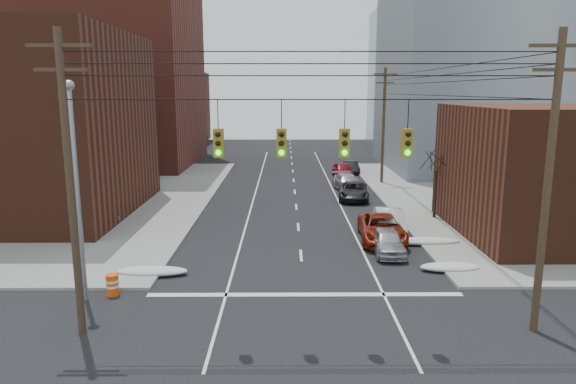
{
  "coord_description": "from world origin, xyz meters",
  "views": [
    {
      "loc": [
        -0.88,
        -14.92,
        8.91
      ],
      "look_at": [
        -0.7,
        14.84,
        3.0
      ],
      "focal_mm": 32.0,
      "sensor_mm": 36.0,
      "label": 1
    }
  ],
  "objects_px": {
    "lot_car_b": "(111,196)",
    "lot_car_c": "(54,194)",
    "red_pickup": "(382,229)",
    "parked_car_c": "(353,191)",
    "parked_car_d": "(348,183)",
    "lot_car_d": "(81,187)",
    "parked_car_a": "(387,241)",
    "parked_car_f": "(351,167)",
    "lot_car_a": "(86,214)",
    "parked_car_b": "(389,222)",
    "parked_car_e": "(343,170)",
    "construction_barrel": "(112,285)"
  },
  "relations": [
    {
      "from": "parked_car_b",
      "to": "lot_car_c",
      "type": "height_order",
      "value": "parked_car_b"
    },
    {
      "from": "parked_car_b",
      "to": "parked_car_e",
      "type": "bearing_deg",
      "value": 96.21
    },
    {
      "from": "lot_car_b",
      "to": "parked_car_d",
      "type": "bearing_deg",
      "value": -95.85
    },
    {
      "from": "red_pickup",
      "to": "parked_car_c",
      "type": "distance_m",
      "value": 11.99
    },
    {
      "from": "parked_car_b",
      "to": "construction_barrel",
      "type": "bearing_deg",
      "value": -140.71
    },
    {
      "from": "parked_car_c",
      "to": "lot_car_d",
      "type": "bearing_deg",
      "value": -177.62
    },
    {
      "from": "parked_car_c",
      "to": "lot_car_c",
      "type": "distance_m",
      "value": 24.0
    },
    {
      "from": "parked_car_d",
      "to": "parked_car_f",
      "type": "bearing_deg",
      "value": 73.21
    },
    {
      "from": "parked_car_b",
      "to": "parked_car_c",
      "type": "distance_m",
      "value": 10.51
    },
    {
      "from": "lot_car_d",
      "to": "lot_car_a",
      "type": "bearing_deg",
      "value": -145.92
    },
    {
      "from": "parked_car_a",
      "to": "lot_car_a",
      "type": "bearing_deg",
      "value": 163.75
    },
    {
      "from": "lot_car_b",
      "to": "lot_car_a",
      "type": "bearing_deg",
      "value": 161.2
    },
    {
      "from": "parked_car_a",
      "to": "construction_barrel",
      "type": "distance_m",
      "value": 14.54
    },
    {
      "from": "parked_car_d",
      "to": "construction_barrel",
      "type": "bearing_deg",
      "value": -126.66
    },
    {
      "from": "red_pickup",
      "to": "construction_barrel",
      "type": "bearing_deg",
      "value": -144.57
    },
    {
      "from": "parked_car_e",
      "to": "lot_car_c",
      "type": "xyz_separation_m",
      "value": [
        -24.27,
        -12.9,
        0.06
      ]
    },
    {
      "from": "parked_car_c",
      "to": "parked_car_d",
      "type": "height_order",
      "value": "parked_car_d"
    },
    {
      "from": "lot_car_c",
      "to": "lot_car_d",
      "type": "xyz_separation_m",
      "value": [
        0.79,
        3.39,
        -0.04
      ]
    },
    {
      "from": "lot_car_b",
      "to": "lot_car_d",
      "type": "bearing_deg",
      "value": 22.3
    },
    {
      "from": "parked_car_b",
      "to": "lot_car_b",
      "type": "relative_size",
      "value": 1.03
    },
    {
      "from": "parked_car_a",
      "to": "parked_car_d",
      "type": "distance_m",
      "value": 18.29
    },
    {
      "from": "red_pickup",
      "to": "parked_car_c",
      "type": "relative_size",
      "value": 1.08
    },
    {
      "from": "red_pickup",
      "to": "lot_car_c",
      "type": "xyz_separation_m",
      "value": [
        -24.06,
        10.14,
        0.06
      ]
    },
    {
      "from": "parked_car_b",
      "to": "lot_car_b",
      "type": "bearing_deg",
      "value": 162.43
    },
    {
      "from": "lot_car_b",
      "to": "lot_car_c",
      "type": "distance_m",
      "value": 4.56
    },
    {
      "from": "lot_car_a",
      "to": "lot_car_d",
      "type": "xyz_separation_m",
      "value": [
        -4.25,
        9.99,
        -0.01
      ]
    },
    {
      "from": "lot_car_c",
      "to": "parked_car_c",
      "type": "bearing_deg",
      "value": -105.76
    },
    {
      "from": "parked_car_f",
      "to": "lot_car_d",
      "type": "xyz_separation_m",
      "value": [
        -24.74,
        -12.53,
        0.14
      ]
    },
    {
      "from": "parked_car_a",
      "to": "lot_car_c",
      "type": "xyz_separation_m",
      "value": [
        -23.93,
        12.51,
        0.15
      ]
    },
    {
      "from": "parked_car_d",
      "to": "parked_car_f",
      "type": "distance_m",
      "value": 10.26
    },
    {
      "from": "parked_car_d",
      "to": "parked_car_f",
      "type": "height_order",
      "value": "parked_car_d"
    },
    {
      "from": "parked_car_a",
      "to": "parked_car_b",
      "type": "height_order",
      "value": "parked_car_b"
    },
    {
      "from": "lot_car_d",
      "to": "parked_car_c",
      "type": "bearing_deg",
      "value": -82.81
    },
    {
      "from": "lot_car_d",
      "to": "parked_car_f",
      "type": "bearing_deg",
      "value": -52.13
    },
    {
      "from": "construction_barrel",
      "to": "lot_car_c",
      "type": "bearing_deg",
      "value": 120.05
    },
    {
      "from": "lot_car_a",
      "to": "parked_car_a",
      "type": "bearing_deg",
      "value": -130.47
    },
    {
      "from": "lot_car_c",
      "to": "lot_car_b",
      "type": "bearing_deg",
      "value": -113.9
    },
    {
      "from": "parked_car_a",
      "to": "lot_car_c",
      "type": "relative_size",
      "value": 0.86
    },
    {
      "from": "parked_car_c",
      "to": "construction_barrel",
      "type": "distance_m",
      "value": 24.2
    },
    {
      "from": "lot_car_a",
      "to": "parked_car_f",
      "type": "bearing_deg",
      "value": -65.38
    },
    {
      "from": "parked_car_b",
      "to": "parked_car_e",
      "type": "distance_m",
      "value": 21.53
    },
    {
      "from": "parked_car_d",
      "to": "lot_car_c",
      "type": "distance_m",
      "value": 24.62
    },
    {
      "from": "lot_car_c",
      "to": "parked_car_a",
      "type": "bearing_deg",
      "value": -137.76
    },
    {
      "from": "lot_car_b",
      "to": "parked_car_a",
      "type": "bearing_deg",
      "value": -145.49
    },
    {
      "from": "lot_car_a",
      "to": "lot_car_c",
      "type": "distance_m",
      "value": 8.3
    },
    {
      "from": "parked_car_c",
      "to": "parked_car_f",
      "type": "distance_m",
      "value": 14.17
    },
    {
      "from": "parked_car_c",
      "to": "lot_car_a",
      "type": "bearing_deg",
      "value": -149.72
    },
    {
      "from": "parked_car_e",
      "to": "lot_car_a",
      "type": "distance_m",
      "value": 27.38
    },
    {
      "from": "parked_car_a",
      "to": "parked_car_f",
      "type": "distance_m",
      "value": 28.48
    },
    {
      "from": "parked_car_b",
      "to": "parked_car_d",
      "type": "xyz_separation_m",
      "value": [
        -0.88,
        14.41,
        -0.06
      ]
    }
  ]
}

